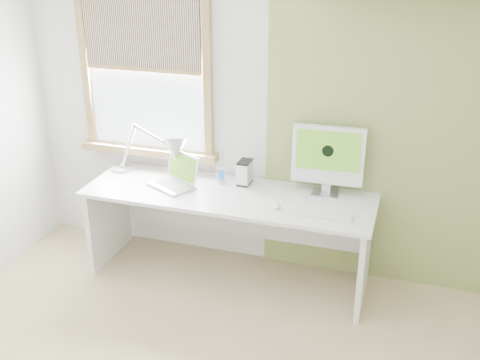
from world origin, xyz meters
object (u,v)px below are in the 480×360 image
at_px(laptop, 176,178).
at_px(desk, 231,213).
at_px(desk_lamp, 164,152).
at_px(external_drive, 245,172).
at_px(imac, 328,157).

bearing_deg(laptop, desk, 4.46).
height_order(desk, laptop, laptop).
xyz_separation_m(desk, laptop, (-0.43, -0.03, 0.25)).
distance_m(desk, laptop, 0.50).
distance_m(desk_lamp, external_drive, 0.66).
relative_size(laptop, external_drive, 2.23).
xyz_separation_m(desk_lamp, imac, (1.28, 0.09, 0.08)).
xyz_separation_m(laptop, external_drive, (0.50, 0.18, 0.04)).
bearing_deg(external_drive, desk, -113.63).
xyz_separation_m(laptop, imac, (1.13, 0.20, 0.23)).
height_order(desk, imac, imac).
xyz_separation_m(desk, desk_lamp, (-0.58, 0.08, 0.41)).
relative_size(desk, imac, 4.12).
xyz_separation_m(external_drive, imac, (0.63, 0.02, 0.20)).
height_order(desk_lamp, laptop, desk_lamp).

